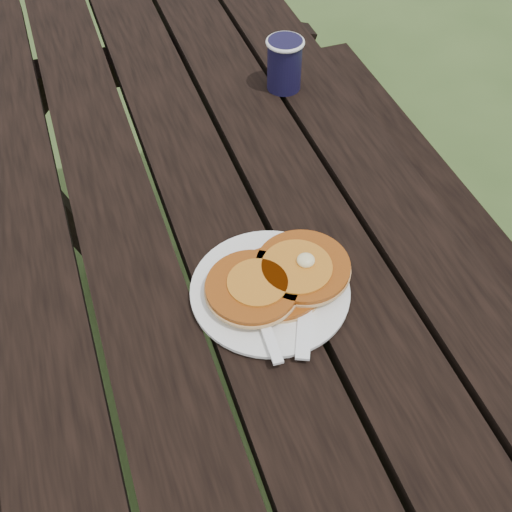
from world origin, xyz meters
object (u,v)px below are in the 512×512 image
object	(u,v)px
picnic_table	(225,350)
plate	(270,291)
pancake_stack	(280,278)
coffee_cup	(285,61)

from	to	relation	value
picnic_table	plate	size ratio (longest dim) A/B	7.78
picnic_table	plate	world-z (taller)	plate
pancake_stack	coffee_cup	size ratio (longest dim) A/B	2.12
plate	pancake_stack	world-z (taller)	pancake_stack
picnic_table	coffee_cup	distance (m)	0.60
picnic_table	coffee_cup	size ratio (longest dim) A/B	17.05
coffee_cup	picnic_table	bearing A→B (deg)	-126.60
coffee_cup	pancake_stack	bearing A→B (deg)	-111.59
picnic_table	pancake_stack	world-z (taller)	pancake_stack
coffee_cup	plate	bearing A→B (deg)	-113.04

